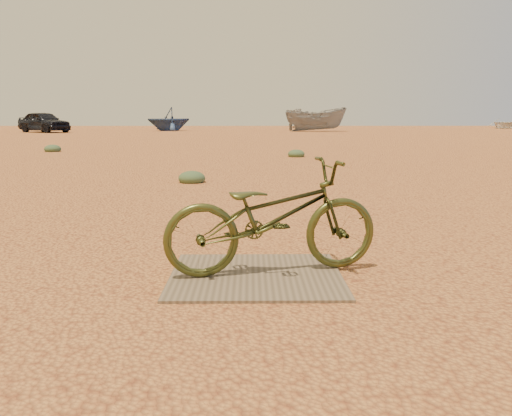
{
  "coord_description": "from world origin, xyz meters",
  "views": [
    {
      "loc": [
        0.09,
        -4.17,
        1.31
      ],
      "look_at": [
        0.14,
        -0.23,
        0.58
      ],
      "focal_mm": 35.0,
      "sensor_mm": 36.0,
      "label": 1
    }
  ],
  "objects_px": {
    "boat_mid_right": "(316,119)",
    "boat_far_right": "(506,123)",
    "car": "(44,122)",
    "bicycle": "(273,217)",
    "plywood_board": "(256,275)",
    "boat_far_left": "(169,119)"
  },
  "relations": [
    {
      "from": "boat_mid_right",
      "to": "boat_far_right",
      "type": "xyz_separation_m",
      "value": [
        20.71,
        9.64,
        -0.48
      ]
    },
    {
      "from": "boat_far_right",
      "to": "car",
      "type": "bearing_deg",
      "value": -133.75
    },
    {
      "from": "boat_mid_right",
      "to": "car",
      "type": "bearing_deg",
      "value": 93.87
    },
    {
      "from": "car",
      "to": "boat_far_right",
      "type": "bearing_deg",
      "value": -39.83
    },
    {
      "from": "bicycle",
      "to": "plywood_board",
      "type": "bearing_deg",
      "value": 103.77
    },
    {
      "from": "plywood_board",
      "to": "bicycle",
      "type": "bearing_deg",
      "value": 26.0
    },
    {
      "from": "plywood_board",
      "to": "bicycle",
      "type": "relative_size",
      "value": 0.78
    },
    {
      "from": "boat_far_left",
      "to": "car",
      "type": "bearing_deg",
      "value": -100.57
    },
    {
      "from": "boat_far_left",
      "to": "boat_mid_right",
      "type": "distance_m",
      "value": 12.5
    },
    {
      "from": "plywood_board",
      "to": "car",
      "type": "distance_m",
      "value": 39.1
    },
    {
      "from": "bicycle",
      "to": "boat_far_left",
      "type": "xyz_separation_m",
      "value": [
        -7.15,
        39.42,
        0.51
      ]
    },
    {
      "from": "plywood_board",
      "to": "car",
      "type": "relative_size",
      "value": 0.3
    },
    {
      "from": "plywood_board",
      "to": "boat_far_right",
      "type": "height_order",
      "value": "boat_far_right"
    },
    {
      "from": "bicycle",
      "to": "car",
      "type": "height_order",
      "value": "car"
    },
    {
      "from": "plywood_board",
      "to": "car",
      "type": "xyz_separation_m",
      "value": [
        -16.13,
        35.61,
        0.8
      ]
    },
    {
      "from": "car",
      "to": "boat_far_left",
      "type": "xyz_separation_m",
      "value": [
        9.11,
        3.88,
        0.2
      ]
    },
    {
      "from": "bicycle",
      "to": "boat_far_left",
      "type": "distance_m",
      "value": 40.07
    },
    {
      "from": "car",
      "to": "boat_mid_right",
      "type": "relative_size",
      "value": 0.94
    },
    {
      "from": "boat_far_left",
      "to": "boat_far_right",
      "type": "xyz_separation_m",
      "value": [
        33.09,
        7.91,
        -0.5
      ]
    },
    {
      "from": "bicycle",
      "to": "boat_far_right",
      "type": "relative_size",
      "value": 0.37
    },
    {
      "from": "boat_far_left",
      "to": "boat_far_right",
      "type": "distance_m",
      "value": 34.02
    },
    {
      "from": "bicycle",
      "to": "boat_far_right",
      "type": "height_order",
      "value": "boat_far_right"
    }
  ]
}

